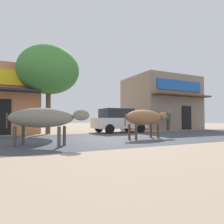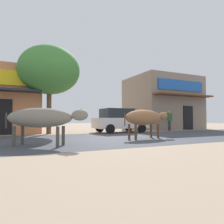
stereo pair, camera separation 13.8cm
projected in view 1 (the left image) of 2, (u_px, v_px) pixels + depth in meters
ground at (114, 138)px, 9.71m from camera, size 80.00×80.00×0.00m
asphalt_road at (114, 138)px, 9.72m from camera, size 72.00×6.69×0.00m
storefront_right_club at (160, 103)px, 19.90m from camera, size 6.23×6.10×4.97m
roadside_tree at (49, 70)px, 12.53m from camera, size 3.77×3.77×5.50m
parked_hatchback_car at (118, 120)px, 13.94m from camera, size 3.67×1.98×1.64m
cow_near_brown at (42, 118)px, 6.75m from camera, size 2.69×1.89×1.29m
cow_far_dark at (145, 118)px, 9.53m from camera, size 2.73×0.98×1.36m
pedestrian_by_shop at (168, 119)px, 16.10m from camera, size 0.36×0.61×1.59m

